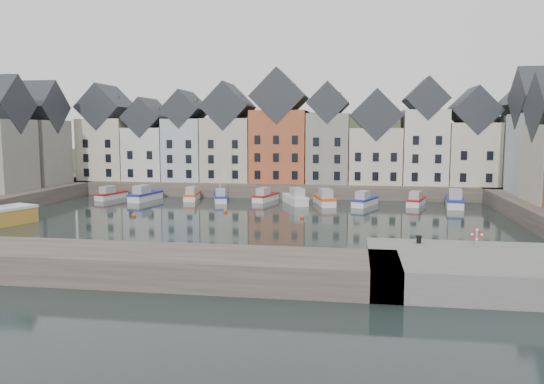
% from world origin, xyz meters
% --- Properties ---
extents(ground, '(260.00, 260.00, 0.00)m').
position_xyz_m(ground, '(0.00, 0.00, 0.00)').
color(ground, black).
rests_on(ground, ground).
extents(far_quay, '(90.00, 16.00, 2.00)m').
position_xyz_m(far_quay, '(0.00, 30.00, 1.00)').
color(far_quay, '#453C35').
rests_on(far_quay, ground).
extents(near_quay, '(18.00, 10.00, 2.00)m').
position_xyz_m(near_quay, '(22.00, -20.00, 1.00)').
color(near_quay, '#60605E').
rests_on(near_quay, ground).
extents(near_wall, '(50.00, 6.00, 2.00)m').
position_xyz_m(near_wall, '(-10.00, -22.00, 1.00)').
color(near_wall, '#453C35').
rests_on(near_wall, ground).
extents(hillside, '(153.60, 70.40, 64.00)m').
position_xyz_m(hillside, '(0.02, 56.00, -17.96)').
color(hillside, '#28341A').
rests_on(hillside, ground).
extents(far_terrace, '(72.37, 8.16, 17.78)m').
position_xyz_m(far_terrace, '(3.21, 28.00, 8.88)').
color(far_terrace, beige).
rests_on(far_terrace, far_quay).
extents(left_terrace, '(7.65, 17.00, 15.69)m').
position_xyz_m(left_terrace, '(-36.00, 13.50, 8.88)').
color(left_terrace, gray).
rests_on(left_terrace, left_quay).
extents(mooring_buoys, '(20.50, 5.50, 0.50)m').
position_xyz_m(mooring_buoys, '(-4.00, 5.33, 0.15)').
color(mooring_buoys, '#CB4917').
rests_on(mooring_buoys, ground).
extents(boat_a, '(3.11, 5.95, 2.19)m').
position_xyz_m(boat_a, '(-24.01, 17.71, 0.65)').
color(boat_a, silver).
rests_on(boat_a, ground).
extents(boat_b, '(3.21, 6.88, 2.54)m').
position_xyz_m(boat_b, '(-18.33, 16.98, 0.76)').
color(boat_b, silver).
rests_on(boat_b, ground).
extents(boat_c, '(2.61, 5.91, 2.19)m').
position_xyz_m(boat_c, '(-11.75, 18.73, 0.65)').
color(boat_c, silver).
rests_on(boat_c, ground).
extents(boat_d, '(3.19, 5.76, 10.52)m').
position_xyz_m(boat_d, '(-7.10, 17.46, 0.68)').
color(boat_d, silver).
rests_on(boat_d, ground).
extents(boat_e, '(3.28, 6.03, 2.21)m').
position_xyz_m(boat_e, '(-0.77, 19.03, 0.66)').
color(boat_e, silver).
rests_on(boat_e, ground).
extents(boat_f, '(4.46, 6.92, 2.55)m').
position_xyz_m(boat_f, '(3.89, 16.85, 0.76)').
color(boat_f, silver).
rests_on(boat_f, ground).
extents(boat_g, '(3.67, 6.86, 2.52)m').
position_xyz_m(boat_g, '(7.97, 16.58, 0.75)').
color(boat_g, silver).
rests_on(boat_g, ground).
extents(boat_h, '(3.92, 6.21, 2.29)m').
position_xyz_m(boat_h, '(13.42, 16.51, 0.68)').
color(boat_h, silver).
rests_on(boat_h, ground).
extents(boat_i, '(3.33, 6.00, 2.20)m').
position_xyz_m(boat_i, '(20.40, 17.91, 0.66)').
color(boat_i, silver).
rests_on(boat_i, ground).
extents(boat_j, '(3.05, 7.22, 2.69)m').
position_xyz_m(boat_j, '(25.36, 17.24, 0.80)').
color(boat_j, silver).
rests_on(boat_j, ground).
extents(mooring_bollard, '(0.48, 0.48, 0.56)m').
position_xyz_m(mooring_bollard, '(16.77, -16.50, 2.31)').
color(mooring_bollard, black).
rests_on(mooring_bollard, near_quay).
extents(life_ring_post, '(0.80, 0.17, 1.30)m').
position_xyz_m(life_ring_post, '(20.73, -17.02, 2.86)').
color(life_ring_post, gray).
rests_on(life_ring_post, near_quay).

